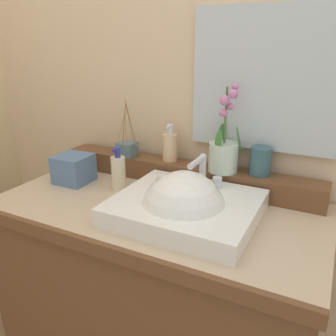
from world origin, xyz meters
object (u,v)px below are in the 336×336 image
soap_dispenser (170,146)px  tumbler_cup (260,161)px  soap_bar (167,178)px  tissue_box (74,169)px  potted_plant (224,150)px  lotion_bottle (118,173)px  reed_diffuser (127,148)px  sink_basin (184,211)px

soap_dispenser → tumbler_cup: size_ratio=1.45×
soap_bar → tissue_box: 0.40m
tissue_box → soap_dispenser: bearing=29.8°
potted_plant → lotion_bottle: 0.40m
potted_plant → reed_diffuser: 0.42m
soap_dispenser → lotion_bottle: soap_dispenser is taller
sink_basin → soap_bar: 0.18m
sink_basin → soap_dispenser: (-0.19, 0.27, 0.12)m
sink_basin → soap_dispenser: soap_dispenser is taller
potted_plant → reed_diffuser: potted_plant is taller
sink_basin → lotion_bottle: 0.33m
soap_bar → soap_dispenser: size_ratio=0.48×
tumbler_cup → lotion_bottle: tumbler_cup is taller
tumbler_cup → reed_diffuser: bearing=-177.0°
soap_dispenser → tumbler_cup: (0.36, 0.00, -0.01)m
reed_diffuser → tissue_box: bearing=-131.7°
soap_dispenser → reed_diffuser: size_ratio=0.62×
potted_plant → tumbler_cup: (0.13, 0.02, -0.03)m
potted_plant → soap_dispenser: (-0.23, 0.02, -0.02)m
lotion_bottle → soap_dispenser: bearing=55.2°
soap_dispenser → tissue_box: 0.40m
soap_bar → sink_basin: bearing=-44.3°
potted_plant → soap_bar: bearing=-140.4°
potted_plant → tumbler_cup: potted_plant is taller
sink_basin → reed_diffuser: bearing=146.4°
soap_bar → potted_plant: 0.23m
reed_diffuser → tissue_box: size_ratio=1.82×
reed_diffuser → lotion_bottle: size_ratio=1.39×
tissue_box → soap_bar: bearing=5.1°
sink_basin → tumbler_cup: size_ratio=4.38×
sink_basin → soap_bar: size_ratio=6.33×
sink_basin → tissue_box: 0.53m
sink_basin → tumbler_cup: 0.34m
soap_bar → lotion_bottle: size_ratio=0.41×
soap_bar → reed_diffuser: (-0.25, 0.13, 0.04)m
soap_dispenser → tissue_box: size_ratio=1.13×
sink_basin → soap_bar: bearing=135.7°
lotion_bottle → tissue_box: lotion_bottle is taller
reed_diffuser → sink_basin: bearing=-33.6°
potted_plant → lotion_bottle: bearing=-155.9°
lotion_bottle → potted_plant: bearing=24.1°
soap_bar → reed_diffuser: bearing=152.8°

